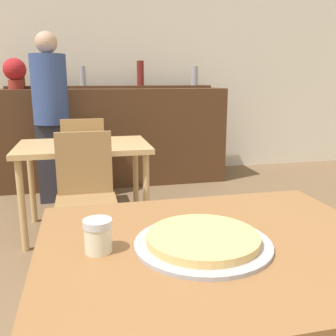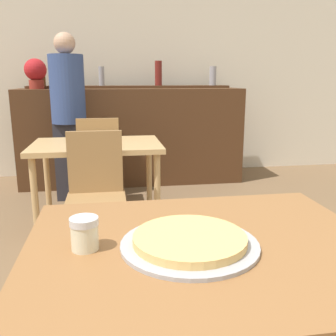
{
  "view_description": "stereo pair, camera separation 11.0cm",
  "coord_description": "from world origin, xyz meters",
  "px_view_note": "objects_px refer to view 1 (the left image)",
  "views": [
    {
      "loc": [
        -0.38,
        -0.97,
        1.24
      ],
      "look_at": [
        -0.02,
        0.55,
        0.86
      ],
      "focal_mm": 40.0,
      "sensor_mm": 36.0,
      "label": 1
    },
    {
      "loc": [
        -0.27,
        -1.0,
        1.24
      ],
      "look_at": [
        -0.02,
        0.55,
        0.86
      ],
      "focal_mm": 40.0,
      "sensor_mm": 36.0,
      "label": 2
    }
  ],
  "objects_px": {
    "person_standing": "(51,113)",
    "cheese_shaker": "(98,235)",
    "chair_far_side_back": "(84,158)",
    "potted_plant": "(15,72)",
    "pizza_tray": "(203,240)",
    "chair_far_side_front": "(86,189)"
  },
  "relations": [
    {
      "from": "cheese_shaker",
      "to": "potted_plant",
      "type": "xyz_separation_m",
      "value": [
        -0.7,
        3.41,
        0.49
      ]
    },
    {
      "from": "chair_far_side_back",
      "to": "cheese_shaker",
      "type": "bearing_deg",
      "value": 90.61
    },
    {
      "from": "chair_far_side_front",
      "to": "pizza_tray",
      "type": "distance_m",
      "value": 1.58
    },
    {
      "from": "chair_far_side_back",
      "to": "potted_plant",
      "type": "distance_m",
      "value": 1.36
    },
    {
      "from": "chair_far_side_back",
      "to": "person_standing",
      "type": "bearing_deg",
      "value": -49.47
    },
    {
      "from": "person_standing",
      "to": "potted_plant",
      "type": "bearing_deg",
      "value": 125.84
    },
    {
      "from": "chair_far_side_front",
      "to": "person_standing",
      "type": "relative_size",
      "value": 0.53
    },
    {
      "from": "chair_far_side_back",
      "to": "pizza_tray",
      "type": "height_order",
      "value": "chair_far_side_back"
    },
    {
      "from": "pizza_tray",
      "to": "cheese_shaker",
      "type": "xyz_separation_m",
      "value": [
        -0.3,
        0.03,
        0.03
      ]
    },
    {
      "from": "pizza_tray",
      "to": "potted_plant",
      "type": "relative_size",
      "value": 1.23
    },
    {
      "from": "chair_far_side_back",
      "to": "pizza_tray",
      "type": "xyz_separation_m",
      "value": [
        0.33,
        -2.57,
        0.27
      ]
    },
    {
      "from": "pizza_tray",
      "to": "potted_plant",
      "type": "height_order",
      "value": "potted_plant"
    },
    {
      "from": "chair_far_side_back",
      "to": "potted_plant",
      "type": "relative_size",
      "value": 2.7
    },
    {
      "from": "pizza_tray",
      "to": "person_standing",
      "type": "xyz_separation_m",
      "value": [
        -0.62,
        2.91,
        0.12
      ]
    },
    {
      "from": "potted_plant",
      "to": "person_standing",
      "type": "bearing_deg",
      "value": -54.16
    },
    {
      "from": "cheese_shaker",
      "to": "pizza_tray",
      "type": "bearing_deg",
      "value": -5.78
    },
    {
      "from": "person_standing",
      "to": "cheese_shaker",
      "type": "bearing_deg",
      "value": -83.69
    },
    {
      "from": "person_standing",
      "to": "potted_plant",
      "type": "xyz_separation_m",
      "value": [
        -0.38,
        0.53,
        0.4
      ]
    },
    {
      "from": "chair_far_side_back",
      "to": "person_standing",
      "type": "xyz_separation_m",
      "value": [
        -0.29,
        0.34,
        0.4
      ]
    },
    {
      "from": "chair_far_side_back",
      "to": "potted_plant",
      "type": "xyz_separation_m",
      "value": [
        -0.67,
        0.87,
        0.8
      ]
    },
    {
      "from": "pizza_tray",
      "to": "potted_plant",
      "type": "xyz_separation_m",
      "value": [
        -1.0,
        3.44,
        0.53
      ]
    },
    {
      "from": "cheese_shaker",
      "to": "person_standing",
      "type": "height_order",
      "value": "person_standing"
    }
  ]
}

